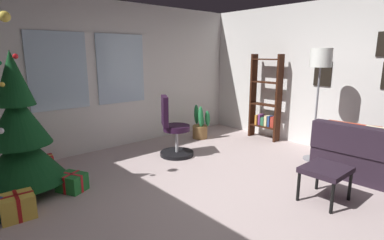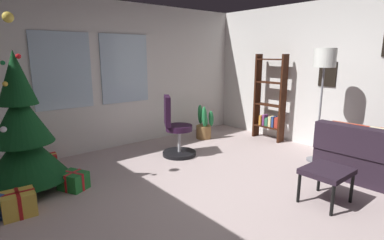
{
  "view_description": "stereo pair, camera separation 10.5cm",
  "coord_description": "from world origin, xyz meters",
  "views": [
    {
      "loc": [
        -2.47,
        -1.98,
        1.67
      ],
      "look_at": [
        -0.19,
        0.61,
        0.91
      ],
      "focal_mm": 28.01,
      "sensor_mm": 36.0,
      "label": 1
    },
    {
      "loc": [
        -2.39,
        -2.05,
        1.67
      ],
      "look_at": [
        -0.19,
        0.61,
        0.91
      ],
      "focal_mm": 28.01,
      "sensor_mm": 36.0,
      "label": 2
    }
  ],
  "objects": [
    {
      "name": "ground_plane",
      "position": [
        0.0,
        0.0,
        -0.05
      ],
      "size": [
        5.37,
        5.82,
        0.1
      ],
      "primitive_type": "cube",
      "color": "#B6A1A0"
    },
    {
      "name": "wall_back_with_windows",
      "position": [
        -0.02,
        2.96,
        1.29
      ],
      "size": [
        5.37,
        0.12,
        2.56
      ],
      "color": "silver",
      "rests_on": "ground_plane"
    },
    {
      "name": "wall_right_with_frames",
      "position": [
        2.73,
        -0.0,
        1.28
      ],
      "size": [
        0.12,
        5.82,
        2.56
      ],
      "color": "silver",
      "rests_on": "ground_plane"
    },
    {
      "name": "footstool",
      "position": [
        0.79,
        -0.58,
        0.35
      ],
      "size": [
        0.52,
        0.45,
        0.41
      ],
      "color": "black",
      "rests_on": "ground_plane"
    },
    {
      "name": "holiday_tree",
      "position": [
        -1.75,
        1.91,
        0.72
      ],
      "size": [
        0.98,
        0.98,
        2.12
      ],
      "color": "#4C331E",
      "rests_on": "ground_plane"
    },
    {
      "name": "gift_box_red",
      "position": [
        -1.34,
        2.64,
        0.09
      ],
      "size": [
        0.28,
        0.27,
        0.19
      ],
      "color": "red",
      "rests_on": "ground_plane"
    },
    {
      "name": "gift_box_green",
      "position": [
        -1.31,
        1.61,
        0.11
      ],
      "size": [
        0.37,
        0.4,
        0.23
      ],
      "color": "#1E722D",
      "rests_on": "ground_plane"
    },
    {
      "name": "gift_box_gold",
      "position": [
        -1.96,
        1.34,
        0.13
      ],
      "size": [
        0.34,
        0.3,
        0.26
      ],
      "color": "gold",
      "rests_on": "ground_plane"
    },
    {
      "name": "office_chair",
      "position": [
        0.45,
        1.82,
        0.4
      ],
      "size": [
        0.58,
        0.57,
        1.01
      ],
      "color": "black",
      "rests_on": "ground_plane"
    },
    {
      "name": "bookshelf",
      "position": [
        2.47,
        1.45,
        0.75
      ],
      "size": [
        0.18,
        0.64,
        1.67
      ],
      "color": "black",
      "rests_on": "ground_plane"
    },
    {
      "name": "floor_lamp",
      "position": [
        2.01,
        0.18,
        1.46
      ],
      "size": [
        0.32,
        0.32,
        1.75
      ],
      "color": "slate",
      "rests_on": "ground_plane"
    },
    {
      "name": "potted_plant",
      "position": [
        1.51,
        2.3,
        0.25
      ],
      "size": [
        0.33,
        0.4,
        0.67
      ],
      "color": "olive",
      "rests_on": "ground_plane"
    }
  ]
}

